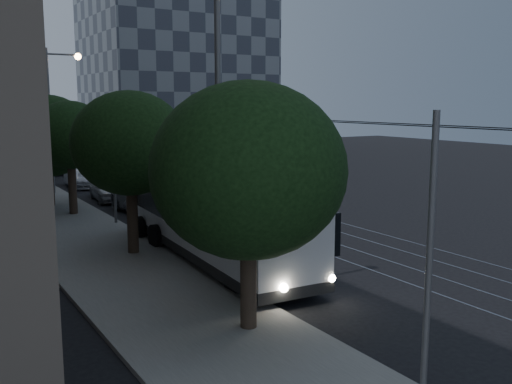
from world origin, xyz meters
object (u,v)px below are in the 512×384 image
at_px(pickup_silver, 149,200).
at_px(car_white_c, 77,178).
at_px(trolleybus, 210,214).
at_px(car_white_d, 60,165).
at_px(car_white_a, 108,189).
at_px(streetlamp_far, 56,107).
at_px(streetlamp_near, 229,91).
at_px(car_white_b, 88,178).

relative_size(pickup_silver, car_white_c, 1.41).
height_order(trolleybus, car_white_d, trolleybus).
distance_m(car_white_a, streetlamp_far, 6.77).
height_order(car_white_d, streetlamp_far, streetlamp_far).
distance_m(trolleybus, car_white_a, 15.48).
relative_size(streetlamp_near, streetlamp_far, 1.14).
relative_size(pickup_silver, streetlamp_near, 0.51).
bearing_deg(car_white_a, pickup_silver, -77.91).
xyz_separation_m(streetlamp_near, streetlamp_far, (-0.62, 22.42, -0.72)).
bearing_deg(trolleybus, streetlamp_near, -100.47).
xyz_separation_m(car_white_d, streetlamp_near, (-2.05, -34.01, 5.76)).
xyz_separation_m(car_white_b, streetlamp_far, (-2.60, -2.47, 5.14)).
xyz_separation_m(trolleybus, car_white_c, (0.53, 22.41, -1.13)).
bearing_deg(streetlamp_far, car_white_b, 43.55).
height_order(pickup_silver, streetlamp_near, streetlamp_near).
bearing_deg(car_white_c, car_white_b, -29.39).
bearing_deg(pickup_silver, trolleybus, -102.10).
bearing_deg(car_white_d, streetlamp_near, -72.42).
bearing_deg(car_white_b, streetlamp_near, -78.55).
bearing_deg(car_white_c, car_white_d, 90.53).
height_order(pickup_silver, streetlamp_far, streetlamp_far).
bearing_deg(car_white_d, car_white_a, -71.29).
bearing_deg(car_white_c, streetlamp_near, -87.17).
bearing_deg(car_white_c, streetlamp_far, -116.73).
xyz_separation_m(pickup_silver, streetlamp_near, (-2.07, -13.06, 5.74)).
bearing_deg(car_white_a, trolleybus, -87.45).
height_order(car_white_d, streetlamp_near, streetlamp_near).
xyz_separation_m(car_white_a, car_white_d, (0.63, 15.60, 0.01)).
bearing_deg(streetlamp_near, streetlamp_far, 91.58).
xyz_separation_m(car_white_a, car_white_c, (-0.15, 6.99, -0.09)).
bearing_deg(car_white_a, streetlamp_far, 121.92).
xyz_separation_m(car_white_b, streetlamp_near, (-1.98, -24.89, 5.86)).
relative_size(car_white_b, car_white_c, 1.15).
height_order(car_white_c, streetlamp_far, streetlamp_far).
relative_size(car_white_d, streetlamp_far, 0.46).
height_order(pickup_silver, car_white_d, pickup_silver).
relative_size(car_white_b, car_white_d, 1.03).
bearing_deg(car_white_a, car_white_c, 96.27).
height_order(pickup_silver, car_white_b, pickup_silver).
bearing_deg(trolleybus, car_white_b, 90.16).
height_order(trolleybus, streetlamp_near, streetlamp_near).
distance_m(car_white_c, streetlamp_near, 26.09).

